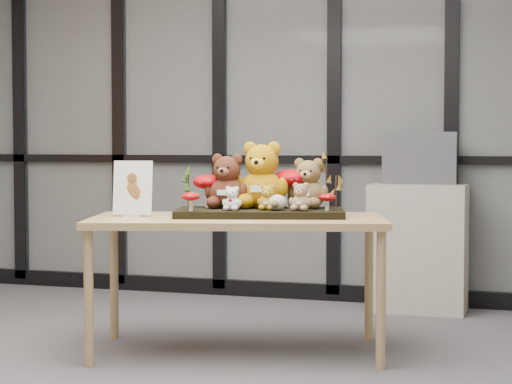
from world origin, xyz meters
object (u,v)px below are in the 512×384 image
(diorama_tray, at_px, (260,213))
(bear_small_yellow, at_px, (268,196))
(bear_brown_medium, at_px, (227,178))
(mushroom_back_right, at_px, (292,186))
(plush_cream_hedgehog, at_px, (278,202))
(bear_pooh_yellow, at_px, (262,172))
(bear_white_bow, at_px, (232,197))
(sign_holder, at_px, (133,190))
(mushroom_front_left, at_px, (191,201))
(mushroom_front_right, at_px, (327,201))
(bear_tan_back, at_px, (308,181))
(bear_beige_small, at_px, (301,195))
(cabinet, at_px, (418,248))
(mushroom_back_left, at_px, (209,189))
(monitor, at_px, (419,158))
(display_table, at_px, (238,229))

(diorama_tray, bearing_deg, bear_small_yellow, -59.03)
(diorama_tray, xyz_separation_m, bear_brown_medium, (-0.20, 0.02, 0.19))
(mushroom_back_right, bearing_deg, plush_cream_hedgehog, -92.91)
(bear_pooh_yellow, distance_m, bear_white_bow, 0.29)
(bear_brown_medium, height_order, sign_holder, bear_brown_medium)
(mushroom_front_left, xyz_separation_m, mushroom_front_right, (0.70, 0.24, -0.00))
(bear_pooh_yellow, distance_m, mushroom_back_right, 0.19)
(bear_tan_back, distance_m, plush_cream_hedgehog, 0.28)
(bear_pooh_yellow, height_order, mushroom_back_right, bear_pooh_yellow)
(bear_pooh_yellow, height_order, bear_beige_small, bear_pooh_yellow)
(mushroom_front_right, bearing_deg, bear_brown_medium, 177.68)
(bear_white_bow, xyz_separation_m, mushroom_front_left, (-0.20, -0.10, -0.02))
(bear_white_bow, bearing_deg, mushroom_front_right, 0.60)
(bear_white_bow, bearing_deg, cabinet, 48.98)
(sign_holder, bearing_deg, bear_beige_small, -0.49)
(mushroom_back_left, height_order, cabinet, mushroom_back_left)
(mushroom_front_right, bearing_deg, bear_pooh_yellow, 166.48)
(diorama_tray, bearing_deg, mushroom_back_right, 35.50)
(diorama_tray, bearing_deg, plush_cream_hedgehog, -46.16)
(bear_tan_back, bearing_deg, sign_holder, -172.39)
(bear_tan_back, distance_m, mushroom_back_left, 0.58)
(mushroom_back_left, distance_m, monitor, 1.80)
(plush_cream_hedgehog, bearing_deg, mushroom_back_right, 71.28)
(mushroom_front_right, distance_m, cabinet, 1.61)
(mushroom_back_right, height_order, sign_holder, sign_holder)
(display_table, relative_size, bear_beige_small, 10.42)
(bear_beige_small, height_order, mushroom_front_right, bear_beige_small)
(bear_small_yellow, height_order, bear_white_bow, bear_small_yellow)
(bear_brown_medium, relative_size, mushroom_front_left, 3.01)
(bear_beige_small, bearing_deg, bear_brown_medium, 155.13)
(bear_brown_medium, distance_m, plush_cream_hedgehog, 0.36)
(bear_small_yellow, height_order, plush_cream_hedgehog, bear_small_yellow)
(bear_beige_small, distance_m, mushroom_back_right, 0.26)
(display_table, xyz_separation_m, plush_cream_hedgehog, (0.23, 0.02, 0.15))
(bear_beige_small, relative_size, plush_cream_hedgehog, 1.75)
(display_table, relative_size, mushroom_front_left, 15.72)
(sign_holder, height_order, monitor, monitor)
(bear_small_yellow, relative_size, plush_cream_hedgehog, 1.59)
(display_table, relative_size, diorama_tray, 1.91)
(display_table, xyz_separation_m, bear_pooh_yellow, (0.09, 0.18, 0.31))
(bear_small_yellow, xyz_separation_m, mushroom_front_right, (0.32, 0.05, -0.02))
(plush_cream_hedgehog, bearing_deg, bear_white_bow, -176.59)
(bear_small_yellow, relative_size, monitor, 0.30)
(bear_beige_small, bearing_deg, bear_white_bow, 179.39)
(bear_beige_small, distance_m, cabinet, 1.69)
(bear_white_bow, bearing_deg, bear_pooh_yellow, 52.99)
(display_table, xyz_separation_m, monitor, (0.78, 1.63, 0.37))
(bear_tan_back, relative_size, mushroom_front_right, 2.97)
(bear_white_bow, xyz_separation_m, plush_cream_hedgehog, (0.23, 0.08, -0.02))
(bear_beige_small, distance_m, monitor, 1.66)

